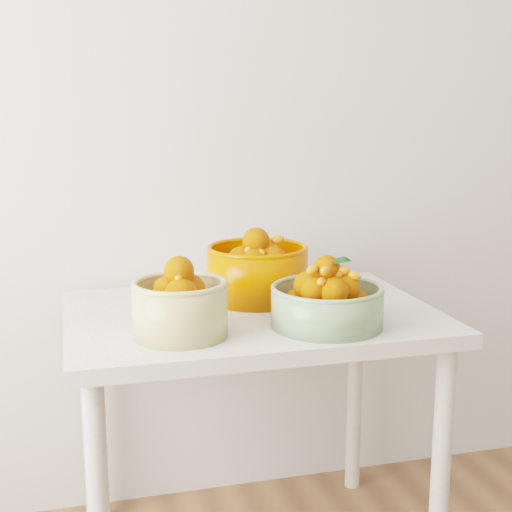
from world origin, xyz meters
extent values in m
cube|color=silver|center=(0.00, 2.00, 1.35)|extent=(4.00, 0.04, 2.70)
cube|color=silver|center=(-0.29, 1.60, 0.73)|extent=(1.00, 0.70, 0.04)
cylinder|color=silver|center=(0.15, 1.31, 0.35)|extent=(0.05, 0.05, 0.71)
cylinder|color=silver|center=(-0.73, 1.89, 0.35)|extent=(0.05, 0.05, 0.71)
cylinder|color=silver|center=(0.15, 1.89, 0.35)|extent=(0.05, 0.05, 0.71)
cylinder|color=tan|center=(-0.51, 1.43, 0.82)|extent=(0.29, 0.29, 0.13)
torus|color=tan|center=(-0.51, 1.43, 0.88)|extent=(0.29, 0.29, 0.02)
sphere|color=#D1660C|center=(-0.45, 1.43, 0.80)|extent=(0.08, 0.08, 0.08)
sphere|color=#D34F02|center=(-0.50, 1.49, 0.80)|extent=(0.07, 0.07, 0.07)
sphere|color=#D34F02|center=(-0.56, 1.47, 0.80)|extent=(0.08, 0.08, 0.08)
sphere|color=#D34F02|center=(-0.56, 1.40, 0.80)|extent=(0.08, 0.08, 0.08)
sphere|color=#D34F02|center=(-0.50, 1.37, 0.80)|extent=(0.08, 0.08, 0.08)
sphere|color=#D34F02|center=(-0.51, 1.43, 0.80)|extent=(0.08, 0.08, 0.08)
sphere|color=#D34F02|center=(-0.49, 1.45, 0.86)|extent=(0.07, 0.07, 0.07)
sphere|color=#D34F02|center=(-0.54, 1.44, 0.86)|extent=(0.07, 0.07, 0.07)
sphere|color=#D34F02|center=(-0.52, 1.40, 0.86)|extent=(0.08, 0.08, 0.08)
sphere|color=#D34F02|center=(-0.51, 1.43, 0.91)|extent=(0.07, 0.07, 0.07)
ellipsoid|color=orange|center=(-0.51, 1.43, 0.91)|extent=(0.04, 0.05, 0.04)
ellipsoid|color=orange|center=(-0.51, 1.48, 0.88)|extent=(0.03, 0.04, 0.04)
ellipsoid|color=orange|center=(-0.49, 1.45, 0.91)|extent=(0.04, 0.05, 0.03)
ellipsoid|color=orange|center=(-0.52, 1.41, 0.90)|extent=(0.03, 0.04, 0.03)
ellipsoid|color=orange|center=(-0.52, 1.41, 0.92)|extent=(0.04, 0.05, 0.04)
ellipsoid|color=orange|center=(-0.51, 1.42, 0.88)|extent=(0.05, 0.05, 0.04)
cylinder|color=gray|center=(-0.14, 1.41, 0.80)|extent=(0.29, 0.29, 0.10)
torus|color=gray|center=(-0.14, 1.41, 0.85)|extent=(0.30, 0.30, 0.01)
sphere|color=#D34F02|center=(-0.05, 1.41, 0.80)|extent=(0.07, 0.07, 0.07)
sphere|color=#D34F02|center=(-0.08, 1.48, 0.80)|extent=(0.07, 0.07, 0.07)
sphere|color=#D34F02|center=(-0.14, 1.50, 0.80)|extent=(0.07, 0.07, 0.07)
sphere|color=#D34F02|center=(-0.20, 1.48, 0.80)|extent=(0.07, 0.07, 0.07)
sphere|color=#D34F02|center=(-0.23, 1.41, 0.80)|extent=(0.07, 0.07, 0.07)
sphere|color=#D34F02|center=(-0.21, 1.35, 0.80)|extent=(0.07, 0.07, 0.07)
sphere|color=#D34F02|center=(-0.14, 1.32, 0.80)|extent=(0.07, 0.07, 0.07)
sphere|color=#D34F02|center=(-0.07, 1.35, 0.80)|extent=(0.08, 0.08, 0.08)
sphere|color=#D34F02|center=(-0.14, 1.41, 0.80)|extent=(0.07, 0.07, 0.07)
sphere|color=#D34F02|center=(-0.10, 1.44, 0.85)|extent=(0.07, 0.07, 0.07)
sphere|color=#D34F02|center=(-0.14, 1.46, 0.85)|extent=(0.08, 0.08, 0.08)
sphere|color=#D34F02|center=(-0.18, 1.44, 0.85)|extent=(0.07, 0.07, 0.07)
sphere|color=#D34F02|center=(-0.19, 1.39, 0.85)|extent=(0.07, 0.07, 0.07)
sphere|color=#D34F02|center=(-0.14, 1.36, 0.85)|extent=(0.07, 0.07, 0.07)
sphere|color=#D34F02|center=(-0.10, 1.39, 0.85)|extent=(0.07, 0.07, 0.07)
sphere|color=#D34F02|center=(-0.14, 1.42, 0.90)|extent=(0.07, 0.07, 0.07)
ellipsoid|color=orange|center=(-0.14, 1.45, 0.89)|extent=(0.03, 0.04, 0.03)
ellipsoid|color=orange|center=(-0.11, 1.39, 0.90)|extent=(0.04, 0.04, 0.03)
ellipsoid|color=orange|center=(-0.15, 1.40, 0.90)|extent=(0.04, 0.04, 0.03)
ellipsoid|color=orange|center=(-0.13, 1.44, 0.87)|extent=(0.04, 0.04, 0.03)
ellipsoid|color=orange|center=(-0.12, 1.48, 0.88)|extent=(0.04, 0.04, 0.04)
ellipsoid|color=orange|center=(-0.10, 1.45, 0.89)|extent=(0.04, 0.04, 0.03)
ellipsoid|color=orange|center=(-0.19, 1.40, 0.90)|extent=(0.04, 0.03, 0.03)
ellipsoid|color=orange|center=(-0.08, 1.38, 0.89)|extent=(0.04, 0.04, 0.03)
ellipsoid|color=orange|center=(-0.17, 1.36, 0.91)|extent=(0.04, 0.04, 0.04)
ellipsoid|color=orange|center=(-0.17, 1.37, 0.88)|extent=(0.04, 0.04, 0.03)
ellipsoid|color=orange|center=(-0.16, 1.47, 0.87)|extent=(0.03, 0.04, 0.03)
ellipsoid|color=orange|center=(-0.16, 1.43, 0.89)|extent=(0.04, 0.04, 0.03)
ellipsoid|color=orange|center=(-0.13, 1.40, 0.89)|extent=(0.04, 0.04, 0.03)
ellipsoid|color=orange|center=(-0.12, 1.40, 0.89)|extent=(0.04, 0.04, 0.03)
ellipsoid|color=orange|center=(-0.14, 1.40, 0.90)|extent=(0.04, 0.04, 0.03)
cylinder|color=#DC4F00|center=(-0.24, 1.71, 0.83)|extent=(0.35, 0.35, 0.15)
torus|color=#DC4F00|center=(-0.24, 1.71, 0.90)|extent=(0.36, 0.36, 0.01)
sphere|color=#D1660C|center=(-0.16, 1.72, 0.80)|extent=(0.08, 0.08, 0.08)
sphere|color=#D1660C|center=(-0.19, 1.78, 0.80)|extent=(0.09, 0.09, 0.09)
sphere|color=#D34F02|center=(-0.26, 1.80, 0.80)|extent=(0.08, 0.08, 0.08)
sphere|color=#D34F02|center=(-0.32, 1.75, 0.80)|extent=(0.09, 0.09, 0.09)
sphere|color=#D34F02|center=(-0.32, 1.67, 0.80)|extent=(0.09, 0.09, 0.09)
sphere|color=#D34F02|center=(-0.26, 1.63, 0.80)|extent=(0.09, 0.09, 0.09)
sphere|color=#D34F02|center=(-0.19, 1.64, 0.80)|extent=(0.08, 0.08, 0.08)
sphere|color=#D34F02|center=(-0.24, 1.71, 0.80)|extent=(0.08, 0.08, 0.08)
sphere|color=#D34F02|center=(-0.20, 1.74, 0.87)|extent=(0.08, 0.08, 0.08)
sphere|color=#D34F02|center=(-0.25, 1.76, 0.87)|extent=(0.08, 0.08, 0.08)
sphere|color=#D34F02|center=(-0.29, 1.72, 0.87)|extent=(0.08, 0.08, 0.08)
sphere|color=#D34F02|center=(-0.26, 1.67, 0.87)|extent=(0.08, 0.08, 0.08)
sphere|color=#D34F02|center=(-0.21, 1.68, 0.87)|extent=(0.09, 0.09, 0.09)
sphere|color=#D34F02|center=(-0.25, 1.71, 0.92)|extent=(0.08, 0.08, 0.08)
ellipsoid|color=orange|center=(-0.25, 1.71, 0.91)|extent=(0.05, 0.04, 0.03)
ellipsoid|color=orange|center=(-0.23, 1.77, 0.92)|extent=(0.04, 0.05, 0.04)
ellipsoid|color=orange|center=(-0.23, 1.76, 0.89)|extent=(0.04, 0.04, 0.03)
ellipsoid|color=orange|center=(-0.26, 1.74, 0.89)|extent=(0.05, 0.05, 0.04)
ellipsoid|color=orange|center=(-0.25, 1.66, 0.89)|extent=(0.03, 0.04, 0.04)
ellipsoid|color=orange|center=(-0.27, 1.70, 0.90)|extent=(0.05, 0.05, 0.04)
ellipsoid|color=orange|center=(-0.18, 1.71, 0.92)|extent=(0.05, 0.03, 0.04)
ellipsoid|color=orange|center=(-0.22, 1.73, 0.89)|extent=(0.05, 0.05, 0.04)
camera|label=1|loc=(-0.77, -0.23, 1.29)|focal=50.00mm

